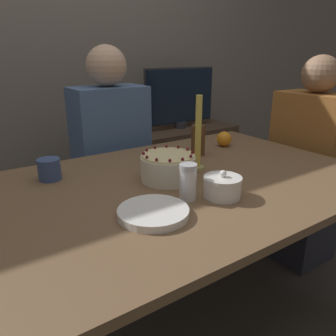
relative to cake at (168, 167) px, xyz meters
name	(u,v)px	position (x,y,z in m)	size (l,w,h in m)	color
ground_plane	(165,335)	(-0.04, -0.03, -0.80)	(12.00, 12.00, 0.00)	#3D3833
wall_behind	(47,40)	(-0.04, 1.37, 0.50)	(8.00, 0.05, 2.60)	slate
dining_table	(165,206)	(-0.04, -0.03, -0.15)	(1.70, 1.01, 0.75)	brown
cake	(168,167)	(0.00, 0.00, 0.00)	(0.21, 0.21, 0.12)	#EFE5CC
sugar_bowl	(222,187)	(0.06, -0.24, -0.01)	(0.13, 0.13, 0.10)	white
sugar_shaker	(188,182)	(-0.05, -0.19, 0.01)	(0.06, 0.06, 0.13)	white
plate_stack	(153,212)	(-0.21, -0.23, -0.04)	(0.22, 0.22, 0.02)	white
candle	(198,140)	(0.16, 0.02, 0.08)	(0.06, 0.06, 0.32)	tan
bottle	(198,139)	(0.31, 0.20, 0.03)	(0.07, 0.07, 0.20)	brown
cup	(49,169)	(-0.38, 0.26, -0.01)	(0.09, 0.09, 0.08)	#384C7F
orange_fruit_1	(224,139)	(0.52, 0.24, -0.01)	(0.08, 0.08, 0.08)	orange
person_man_blue_shirt	(113,173)	(0.06, 0.67, -0.24)	(0.40, 0.34, 1.26)	#595960
person_woman_floral	(305,177)	(1.01, 0.04, -0.27)	(0.34, 0.40, 1.21)	#2D2D38
side_cabinet	(180,166)	(0.86, 1.10, -0.47)	(0.90, 0.44, 0.65)	#4C3828
tv_monitor	(180,97)	(0.86, 1.11, 0.09)	(0.64, 0.10, 0.47)	#2D2D33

